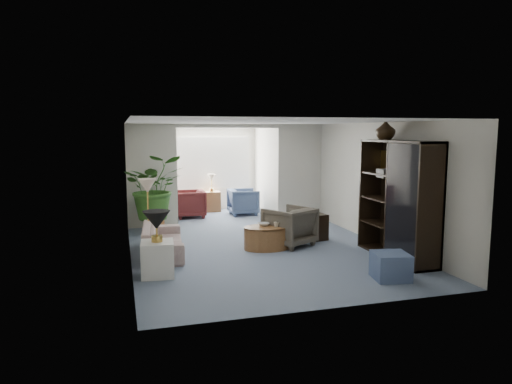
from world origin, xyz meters
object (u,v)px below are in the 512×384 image
object	(u,v)px
coffee_cup	(276,225)
ottoman	(391,266)
sunroom_chair_maroon	(190,204)
end_table	(158,259)
plant_pot	(156,226)
coffee_bowl	(264,224)
floor_lamp	(147,186)
cabinet_urn	(385,130)
framed_picture	(383,162)
table_lamp	(156,220)
coffee_table	(267,238)
wingback_chair	(289,226)
sofa	(163,240)
entertainment_cabinet	(398,200)
sunroom_chair_blue	(243,202)
sunroom_table	(212,201)
side_table_dark	(315,227)

from	to	relation	value
coffee_cup	ottoman	distance (m)	2.56
sunroom_chair_maroon	coffee_cup	bearing A→B (deg)	17.53
end_table	plant_pot	bearing A→B (deg)	86.30
coffee_bowl	plant_pot	bearing A→B (deg)	134.68
floor_lamp	cabinet_urn	xyz separation A→B (m)	(4.35, -1.53, 1.11)
framed_picture	table_lamp	world-z (taller)	framed_picture
coffee_table	wingback_chair	world-z (taller)	wingback_chair
sofa	entertainment_cabinet	world-z (taller)	entertainment_cabinet
framed_picture	coffee_bowl	bearing A→B (deg)	169.46
table_lamp	entertainment_cabinet	size ratio (longest dim) A/B	0.20
coffee_cup	plant_pot	bearing A→B (deg)	134.71
entertainment_cabinet	cabinet_urn	distance (m)	1.37
end_table	entertainment_cabinet	size ratio (longest dim) A/B	0.26
coffee_table	plant_pot	distance (m)	2.91
framed_picture	coffee_table	size ratio (longest dim) A/B	0.53
coffee_table	coffee_cup	xyz separation A→B (m)	(0.15, -0.10, 0.28)
framed_picture	wingback_chair	world-z (taller)	framed_picture
sunroom_chair_blue	ottoman	bearing A→B (deg)	-171.44
sunroom_table	end_table	bearing A→B (deg)	-109.10
framed_picture	coffee_bowl	xyz separation A→B (m)	(-2.38, 0.44, -1.22)
plant_pot	sunroom_chair_blue	bearing A→B (deg)	34.61
framed_picture	coffee_table	xyz separation A→B (m)	(-2.33, 0.34, -1.47)
ottoman	sunroom_table	size ratio (longest dim) A/B	0.91
side_table_dark	sunroom_table	world-z (taller)	sunroom_table
ottoman	sunroom_chair_maroon	bearing A→B (deg)	110.08
end_table	coffee_cup	distance (m)	2.63
floor_lamp	sunroom_table	size ratio (longest dim) A/B	0.62
wingback_chair	sofa	bearing A→B (deg)	-29.17
framed_picture	end_table	distance (m)	4.85
side_table_dark	entertainment_cabinet	bearing A→B (deg)	-62.85
table_lamp	sunroom_table	distance (m)	6.14
coffee_table	ottoman	bearing A→B (deg)	-61.55
coffee_bowl	framed_picture	bearing A→B (deg)	-10.54
sunroom_table	framed_picture	bearing A→B (deg)	-62.56
sofa	plant_pot	bearing A→B (deg)	4.27
end_table	sunroom_table	size ratio (longest dim) A/B	0.98
side_table_dark	sunroom_table	size ratio (longest dim) A/B	0.96
coffee_bowl	coffee_cup	bearing A→B (deg)	-45.00
end_table	side_table_dark	size ratio (longest dim) A/B	1.02
floor_lamp	sunroom_chair_blue	xyz separation A→B (m)	(2.77, 3.08, -0.89)
framed_picture	sunroom_chair_blue	bearing A→B (deg)	113.42
framed_picture	plant_pot	distance (m)	5.22
floor_lamp	sofa	bearing A→B (deg)	-69.40
wingback_chair	sunroom_chair_blue	distance (m)	3.70
framed_picture	entertainment_cabinet	distance (m)	1.14
coffee_bowl	ottoman	world-z (taller)	coffee_bowl
ottoman	coffee_table	bearing A→B (deg)	118.45
plant_pot	table_lamp	bearing A→B (deg)	-93.70
end_table	wingback_chair	distance (m)	3.06
coffee_table	coffee_bowl	distance (m)	0.28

